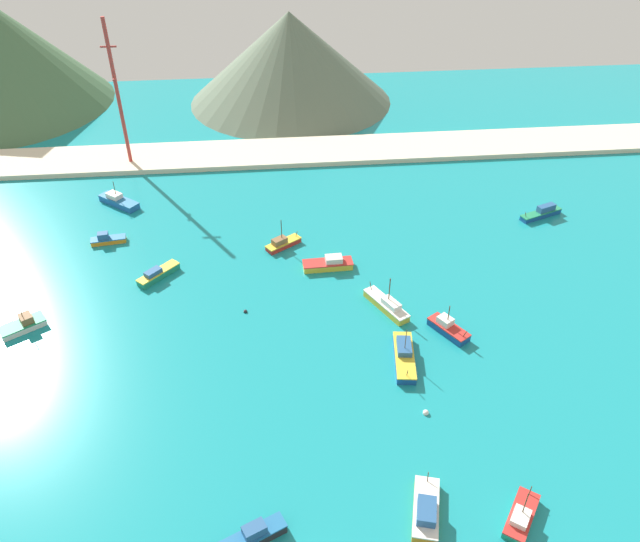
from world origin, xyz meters
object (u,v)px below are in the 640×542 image
(fishing_boat_3, at_px, (387,305))
(fishing_boat_12, at_px, (283,243))
(fishing_boat_7, at_px, (426,510))
(fishing_boat_8, at_px, (118,201))
(fishing_boat_11, at_px, (247,539))
(buoy_0, at_px, (245,311))
(fishing_boat_2, at_px, (329,264))
(fishing_boat_6, at_px, (107,239))
(radio_tower, at_px, (118,95))
(buoy_1, at_px, (426,413))
(fishing_boat_4, at_px, (448,328))
(fishing_boat_10, at_px, (158,274))
(fishing_boat_5, at_px, (542,213))
(fishing_boat_13, at_px, (23,325))
(fishing_boat_1, at_px, (521,516))
(fishing_boat_9, at_px, (404,356))

(fishing_boat_3, relative_size, fishing_boat_12, 1.35)
(fishing_boat_7, bearing_deg, fishing_boat_8, 121.76)
(fishing_boat_11, bearing_deg, buoy_0, 90.31)
(fishing_boat_2, distance_m, fishing_boat_6, 45.78)
(radio_tower, bearing_deg, buoy_1, -57.39)
(fishing_boat_7, bearing_deg, fishing_boat_11, -175.47)
(fishing_boat_6, bearing_deg, fishing_boat_11, -67.51)
(fishing_boat_7, relative_size, fishing_boat_8, 0.93)
(fishing_boat_8, xyz_separation_m, fishing_boat_12, (35.65, -20.38, -0.08))
(fishing_boat_2, relative_size, fishing_boat_12, 1.28)
(fishing_boat_11, bearing_deg, fishing_boat_4, 45.81)
(fishing_boat_7, distance_m, fishing_boat_11, 22.22)
(fishing_boat_2, relative_size, fishing_boat_3, 0.94)
(fishing_boat_8, xyz_separation_m, fishing_boat_10, (11.81, -28.45, -0.08))
(fishing_boat_5, bearing_deg, fishing_boat_13, -165.16)
(fishing_boat_2, xyz_separation_m, fishing_boat_10, (-32.34, -0.08, -0.06))
(fishing_boat_12, xyz_separation_m, fishing_boat_13, (-44.90, -20.50, -0.02))
(fishing_boat_7, bearing_deg, fishing_boat_2, 96.84)
(fishing_boat_1, xyz_separation_m, fishing_boat_11, (-33.66, 0.12, 0.15))
(fishing_boat_9, distance_m, buoy_0, 29.07)
(fishing_boat_3, relative_size, fishing_boat_4, 1.31)
(fishing_boat_2, xyz_separation_m, radio_tower, (-44.15, 47.63, 17.13))
(fishing_boat_3, relative_size, fishing_boat_5, 1.01)
(fishing_boat_6, height_order, fishing_boat_7, fishing_boat_7)
(fishing_boat_10, distance_m, buoy_1, 56.58)
(fishing_boat_9, xyz_separation_m, fishing_boat_13, (-62.67, 13.65, -0.09))
(fishing_boat_1, distance_m, fishing_boat_8, 104.05)
(fishing_boat_6, bearing_deg, fishing_boat_12, -7.99)
(fishing_boat_9, distance_m, fishing_boat_10, 49.12)
(fishing_boat_7, bearing_deg, fishing_boat_3, 86.47)
(fishing_boat_3, bearing_deg, fishing_boat_1, -77.75)
(fishing_boat_6, relative_size, fishing_boat_8, 0.73)
(fishing_boat_2, relative_size, buoy_0, 14.14)
(fishing_boat_4, relative_size, radio_tower, 0.22)
(fishing_boat_5, distance_m, fishing_boat_7, 79.41)
(fishing_boat_3, bearing_deg, fishing_boat_11, -120.61)
(fishing_boat_9, height_order, fishing_boat_13, fishing_boat_9)
(fishing_boat_9, height_order, radio_tower, radio_tower)
(fishing_boat_4, height_order, buoy_0, fishing_boat_4)
(fishing_boat_1, height_order, fishing_boat_2, fishing_boat_1)
(fishing_boat_13, xyz_separation_m, radio_tower, (9.24, 60.13, 17.20))
(fishing_boat_4, bearing_deg, fishing_boat_7, -109.34)
(fishing_boat_6, relative_size, fishing_boat_10, 0.91)
(fishing_boat_11, distance_m, buoy_1, 31.41)
(fishing_boat_7, height_order, fishing_boat_11, fishing_boat_11)
(fishing_boat_2, xyz_separation_m, buoy_0, (-15.98, -11.80, -0.77))
(fishing_boat_2, relative_size, fishing_boat_9, 0.88)
(fishing_boat_7, height_order, fishing_boat_8, fishing_boat_8)
(fishing_boat_6, distance_m, radio_tower, 38.71)
(fishing_boat_2, distance_m, fishing_boat_13, 54.83)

